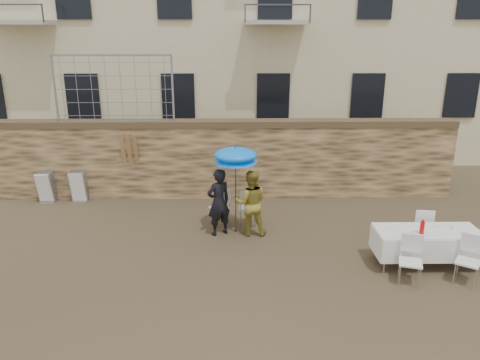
{
  "coord_description": "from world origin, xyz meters",
  "views": [
    {
      "loc": [
        0.26,
        -7.91,
        4.71
      ],
      "look_at": [
        0.4,
        2.2,
        1.4
      ],
      "focal_mm": 35.0,
      "sensor_mm": 36.0,
      "label": 1
    }
  ],
  "objects_px": {
    "umbrella": "(236,158)",
    "banquet_table": "(428,232)",
    "table_chair_front_right": "(468,261)",
    "man_suit": "(219,202)",
    "chair_stack_right": "(80,185)",
    "table_chair_front_left": "(411,261)",
    "table_chair_back": "(421,228)",
    "chair_stack_left": "(48,185)",
    "couple_chair_left": "(220,207)",
    "couple_chair_right": "(248,207)",
    "woman_dress": "(251,203)",
    "soda_bottle": "(422,228)"
  },
  "relations": [
    {
      "from": "woman_dress",
      "to": "man_suit",
      "type": "bearing_deg",
      "value": 1.23
    },
    {
      "from": "couple_chair_right",
      "to": "chair_stack_left",
      "type": "bearing_deg",
      "value": -16.82
    },
    {
      "from": "chair_stack_left",
      "to": "woman_dress",
      "type": "bearing_deg",
      "value": -22.9
    },
    {
      "from": "man_suit",
      "to": "table_chair_front_right",
      "type": "bearing_deg",
      "value": 123.62
    },
    {
      "from": "chair_stack_left",
      "to": "chair_stack_right",
      "type": "height_order",
      "value": "same"
    },
    {
      "from": "table_chair_front_left",
      "to": "table_chair_back",
      "type": "relative_size",
      "value": 1.0
    },
    {
      "from": "woman_dress",
      "to": "couple_chair_right",
      "type": "height_order",
      "value": "woman_dress"
    },
    {
      "from": "umbrella",
      "to": "couple_chair_left",
      "type": "height_order",
      "value": "umbrella"
    },
    {
      "from": "man_suit",
      "to": "woman_dress",
      "type": "xyz_separation_m",
      "value": [
        0.75,
        0.0,
        -0.02
      ]
    },
    {
      "from": "table_chair_front_left",
      "to": "chair_stack_right",
      "type": "height_order",
      "value": "table_chair_front_left"
    },
    {
      "from": "umbrella",
      "to": "table_chair_front_left",
      "type": "bearing_deg",
      "value": -36.17
    },
    {
      "from": "chair_stack_left",
      "to": "table_chair_front_left",
      "type": "bearing_deg",
      "value": -28.66
    },
    {
      "from": "table_chair_front_left",
      "to": "chair_stack_right",
      "type": "xyz_separation_m",
      "value": [
        -7.72,
        4.71,
        -0.02
      ]
    },
    {
      "from": "couple_chair_right",
      "to": "table_chair_back",
      "type": "distance_m",
      "value": 4.04
    },
    {
      "from": "man_suit",
      "to": "chair_stack_left",
      "type": "relative_size",
      "value": 1.76
    },
    {
      "from": "table_chair_front_left",
      "to": "table_chair_front_right",
      "type": "height_order",
      "value": "same"
    },
    {
      "from": "man_suit",
      "to": "table_chair_front_left",
      "type": "distance_m",
      "value": 4.4
    },
    {
      "from": "couple_chair_left",
      "to": "soda_bottle",
      "type": "xyz_separation_m",
      "value": [
        4.12,
        -2.27,
        0.43
      ]
    },
    {
      "from": "couple_chair_right",
      "to": "table_chair_front_right",
      "type": "bearing_deg",
      "value": 146.42
    },
    {
      "from": "umbrella",
      "to": "table_chair_front_right",
      "type": "distance_m",
      "value": 5.22
    },
    {
      "from": "woman_dress",
      "to": "table_chair_front_left",
      "type": "relative_size",
      "value": 1.65
    },
    {
      "from": "table_chair_back",
      "to": "umbrella",
      "type": "bearing_deg",
      "value": -3.61
    },
    {
      "from": "man_suit",
      "to": "banquet_table",
      "type": "distance_m",
      "value": 4.59
    },
    {
      "from": "man_suit",
      "to": "soda_bottle",
      "type": "relative_size",
      "value": 6.24
    },
    {
      "from": "woman_dress",
      "to": "couple_chair_right",
      "type": "bearing_deg",
      "value": -83.58
    },
    {
      "from": "man_suit",
      "to": "chair_stack_left",
      "type": "bearing_deg",
      "value": -56.58
    },
    {
      "from": "banquet_table",
      "to": "table_chair_front_right",
      "type": "distance_m",
      "value": 0.94
    },
    {
      "from": "umbrella",
      "to": "woman_dress",
      "type": "bearing_deg",
      "value": -15.95
    },
    {
      "from": "table_chair_front_right",
      "to": "couple_chair_right",
      "type": "bearing_deg",
      "value": 179.61
    },
    {
      "from": "table_chair_front_left",
      "to": "table_chair_front_right",
      "type": "relative_size",
      "value": 1.0
    },
    {
      "from": "woman_dress",
      "to": "soda_bottle",
      "type": "bearing_deg",
      "value": 154.11
    },
    {
      "from": "table_chair_front_right",
      "to": "man_suit",
      "type": "bearing_deg",
      "value": -171.22
    },
    {
      "from": "umbrella",
      "to": "table_chair_back",
      "type": "height_order",
      "value": "umbrella"
    },
    {
      "from": "man_suit",
      "to": "table_chair_back",
      "type": "xyz_separation_m",
      "value": [
        4.52,
        -0.77,
        -0.33
      ]
    },
    {
      "from": "couple_chair_left",
      "to": "table_chair_front_left",
      "type": "distance_m",
      "value": 4.7
    },
    {
      "from": "umbrella",
      "to": "banquet_table",
      "type": "relative_size",
      "value": 0.94
    },
    {
      "from": "table_chair_front_right",
      "to": "chair_stack_left",
      "type": "distance_m",
      "value": 10.81
    },
    {
      "from": "table_chair_front_left",
      "to": "table_chair_front_right",
      "type": "distance_m",
      "value": 1.1
    },
    {
      "from": "banquet_table",
      "to": "chair_stack_left",
      "type": "bearing_deg",
      "value": 156.75
    },
    {
      "from": "banquet_table",
      "to": "man_suit",
      "type": "bearing_deg",
      "value": 159.96
    },
    {
      "from": "table_chair_front_right",
      "to": "chair_stack_right",
      "type": "bearing_deg",
      "value": -173.57
    },
    {
      "from": "chair_stack_left",
      "to": "banquet_table",
      "type": "bearing_deg",
      "value": -23.25
    },
    {
      "from": "couple_chair_right",
      "to": "woman_dress",
      "type": "bearing_deg",
      "value": 96.54
    },
    {
      "from": "soda_bottle",
      "to": "couple_chair_right",
      "type": "bearing_deg",
      "value": 146.35
    },
    {
      "from": "soda_bottle",
      "to": "table_chair_front_left",
      "type": "height_order",
      "value": "soda_bottle"
    },
    {
      "from": "soda_bottle",
      "to": "table_chair_front_right",
      "type": "bearing_deg",
      "value": -40.6
    },
    {
      "from": "umbrella",
      "to": "soda_bottle",
      "type": "distance_m",
      "value": 4.25
    },
    {
      "from": "woman_dress",
      "to": "couple_chair_right",
      "type": "relative_size",
      "value": 1.65
    },
    {
      "from": "banquet_table",
      "to": "chair_stack_left",
      "type": "distance_m",
      "value": 10.04
    },
    {
      "from": "chair_stack_left",
      "to": "couple_chair_left",
      "type": "bearing_deg",
      "value": -20.55
    }
  ]
}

